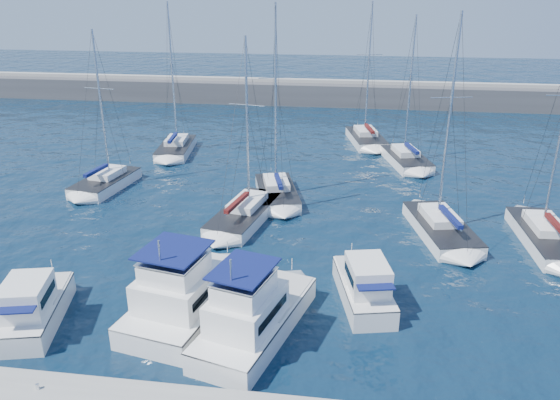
# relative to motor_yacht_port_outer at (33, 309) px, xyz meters

# --- Properties ---
(ground) EXTENTS (220.00, 220.00, 0.00)m
(ground) POSITION_rel_motor_yacht_port_outer_xyz_m (11.19, 5.91, -0.94)
(ground) COLOR black
(ground) RESTS_ON ground
(breakwater) EXTENTS (160.00, 6.00, 4.45)m
(breakwater) POSITION_rel_motor_yacht_port_outer_xyz_m (11.19, 57.91, 0.11)
(breakwater) COLOR #424244
(breakwater) RESTS_ON ground
(dock_cleat_near_port) EXTENTS (0.16, 0.16, 0.25)m
(dock_cleat_near_port) POSITION_rel_motor_yacht_port_outer_xyz_m (3.19, -5.09, -0.22)
(dock_cleat_near_port) COLOR silver
(dock_cleat_near_port) RESTS_ON dock
(motor_yacht_port_outer) EXTENTS (3.84, 6.47, 3.20)m
(motor_yacht_port_outer) POSITION_rel_motor_yacht_port_outer_xyz_m (0.00, 0.00, 0.00)
(motor_yacht_port_outer) COLOR white
(motor_yacht_port_outer) RESTS_ON ground
(motor_yacht_port_inner) EXTENTS (5.68, 9.37, 4.69)m
(motor_yacht_port_inner) POSITION_rel_motor_yacht_port_outer_xyz_m (7.44, 2.01, 0.19)
(motor_yacht_port_inner) COLOR white
(motor_yacht_port_inner) RESTS_ON ground
(motor_yacht_stbd_inner) EXTENTS (5.42, 9.13, 4.69)m
(motor_yacht_stbd_inner) POSITION_rel_motor_yacht_port_outer_xyz_m (11.28, 0.58, 0.19)
(motor_yacht_stbd_inner) COLOR white
(motor_yacht_stbd_inner) RESTS_ON ground
(motor_yacht_stbd_outer) EXTENTS (3.65, 6.45, 3.20)m
(motor_yacht_stbd_outer) POSITION_rel_motor_yacht_port_outer_xyz_m (16.74, 4.45, -0.00)
(motor_yacht_stbd_outer) COLOR white
(motor_yacht_stbd_outer) RESTS_ON ground
(sailboat_mid_a) EXTENTS (4.01, 7.19, 13.42)m
(sailboat_mid_a) POSITION_rel_motor_yacht_port_outer_xyz_m (-5.14, 19.70, -0.42)
(sailboat_mid_a) COLOR white
(sailboat_mid_a) RESTS_ON ground
(sailboat_mid_b) EXTENTS (4.60, 8.92, 13.49)m
(sailboat_mid_b) POSITION_rel_motor_yacht_port_outer_xyz_m (8.04, 14.66, -0.44)
(sailboat_mid_b) COLOR white
(sailboat_mid_b) RESTS_ON ground
(sailboat_mid_c) EXTENTS (4.77, 7.88, 15.47)m
(sailboat_mid_c) POSITION_rel_motor_yacht_port_outer_xyz_m (9.75, 19.29, -0.40)
(sailboat_mid_c) COLOR white
(sailboat_mid_c) RESTS_ON ground
(sailboat_mid_d) EXTENTS (4.83, 8.53, 15.19)m
(sailboat_mid_d) POSITION_rel_motor_yacht_port_outer_xyz_m (22.08, 14.06, -0.42)
(sailboat_mid_d) COLOR white
(sailboat_mid_d) RESTS_ON ground
(sailboat_mid_e) EXTENTS (3.40, 8.52, 15.84)m
(sailboat_mid_e) POSITION_rel_motor_yacht_port_outer_xyz_m (28.90, 13.57, -0.41)
(sailboat_mid_e) COLOR white
(sailboat_mid_e) RESTS_ON ground
(sailboat_back_a) EXTENTS (3.92, 7.82, 15.14)m
(sailboat_back_a) POSITION_rel_motor_yacht_port_outer_xyz_m (-2.45, 30.65, -0.41)
(sailboat_back_a) COLOR white
(sailboat_back_a) RESTS_ON ground
(sailboat_back_b) EXTENTS (4.73, 8.22, 15.08)m
(sailboat_back_b) POSITION_rel_motor_yacht_port_outer_xyz_m (17.07, 37.16, -0.42)
(sailboat_back_b) COLOR white
(sailboat_back_b) RESTS_ON ground
(sailboat_back_c) EXTENTS (4.78, 7.82, 14.16)m
(sailboat_back_c) POSITION_rel_motor_yacht_port_outer_xyz_m (20.88, 30.04, -0.42)
(sailboat_back_c) COLOR white
(sailboat_back_c) RESTS_ON ground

